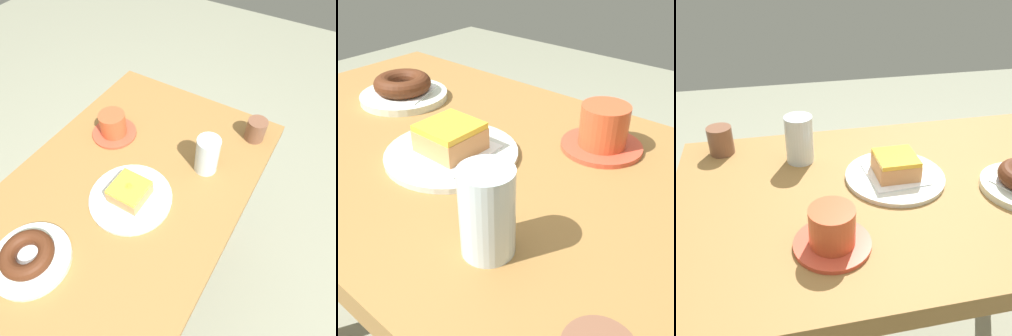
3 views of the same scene
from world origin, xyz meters
The scene contains 11 objects.
ground_plane centered at (0.00, 0.00, 0.00)m, with size 6.00×6.00×0.00m, color gray.
table centered at (0.00, 0.00, 0.66)m, with size 1.04×0.64×0.78m.
plate_chocolate_ring centered at (0.25, -0.07, 0.78)m, with size 0.19×0.19×0.02m, color silver.
napkin_chocolate_ring centered at (0.25, -0.07, 0.79)m, with size 0.11×0.11×0.00m, color white.
donut_chocolate_ring centered at (0.25, -0.07, 0.81)m, with size 0.13×0.13×0.04m, color #4C2513.
plate_glazed_square centered at (-0.02, 0.04, 0.78)m, with size 0.23×0.23×0.01m, color silver.
napkin_glazed_square centered at (-0.02, 0.04, 0.79)m, with size 0.13×0.13×0.00m, color white.
donut_glazed_square centered at (-0.02, 0.04, 0.81)m, with size 0.09×0.09×0.05m.
water_glass centered at (-0.22, 0.17, 0.83)m, with size 0.07×0.07×0.12m, color silver.
coffee_cup centered at (-0.20, -0.15, 0.81)m, with size 0.14×0.14×0.08m.
sugar_jar centered at (-0.42, 0.25, 0.81)m, with size 0.06×0.06×0.07m, color brown.
Camera 1 is at (0.33, 0.36, 1.49)m, focal length 32.58 mm.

